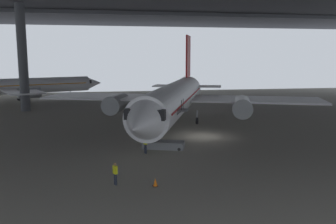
# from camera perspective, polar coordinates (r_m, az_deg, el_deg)

# --- Properties ---
(ground_plane) EXTENTS (110.00, 110.00, 0.00)m
(ground_plane) POSITION_cam_1_polar(r_m,az_deg,el_deg) (39.87, 5.74, -3.93)
(ground_plane) COLOR gray
(airplane_main) EXTENTS (37.66, 37.88, 12.15)m
(airplane_main) POSITION_cam_1_polar(r_m,az_deg,el_deg) (44.61, 1.12, 2.13)
(airplane_main) COLOR white
(airplane_main) RESTS_ON ground_plane
(boarding_stairs) EXTENTS (4.56, 2.81, 4.80)m
(boarding_stairs) POSITION_cam_1_polar(r_m,az_deg,el_deg) (34.47, -0.61, -4.63)
(boarding_stairs) COLOR slate
(boarding_stairs) RESTS_ON ground_plane
(crew_worker_near_nose) EXTENTS (0.34, 0.51, 1.59)m
(crew_worker_near_nose) POSITION_cam_1_polar(r_m,az_deg,el_deg) (25.08, -8.46, -9.53)
(crew_worker_near_nose) COLOR #232838
(crew_worker_near_nose) RESTS_ON ground_plane
(crew_worker_by_stairs) EXTENTS (0.34, 0.51, 1.70)m
(crew_worker_by_stairs) POSITION_cam_1_polar(r_m,az_deg,el_deg) (32.67, -3.64, -4.99)
(crew_worker_by_stairs) COLOR #232838
(crew_worker_by_stairs) RESTS_ON ground_plane
(airplane_distant) EXTENTS (28.65, 28.63, 9.69)m
(airplane_distant) POSITION_cam_1_polar(r_m,az_deg,el_deg) (76.13, -21.35, 3.94)
(airplane_distant) COLOR white
(airplane_distant) RESTS_ON ground_plane
(traffic_cone_orange) EXTENTS (0.36, 0.36, 0.60)m
(traffic_cone_orange) POSITION_cam_1_polar(r_m,az_deg,el_deg) (24.74, -2.05, -11.18)
(traffic_cone_orange) COLOR black
(traffic_cone_orange) RESTS_ON ground_plane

